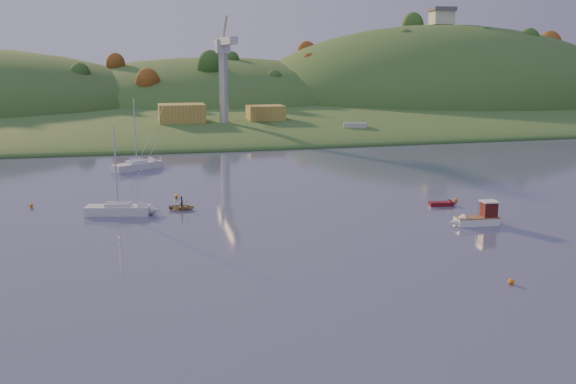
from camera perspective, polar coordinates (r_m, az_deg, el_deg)
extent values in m
plane|color=#383F5C|center=(44.06, 13.39, -13.74)|extent=(500.00, 500.00, 0.00)
cube|color=#325020|center=(266.56, -9.25, 7.89)|extent=(620.00, 220.00, 1.50)
ellipsoid|color=#325020|center=(201.98, -7.92, 6.62)|extent=(640.00, 150.00, 7.00)
ellipsoid|color=#325020|center=(247.61, -6.59, 7.65)|extent=(140.00, 120.00, 36.00)
ellipsoid|color=#325020|center=(257.37, 13.15, 7.59)|extent=(150.00, 130.00, 60.00)
cube|color=beige|center=(257.02, 13.50, 14.82)|extent=(8.00, 6.00, 5.00)
cube|color=#595960|center=(257.21, 13.54, 15.53)|extent=(9.00, 7.00, 1.50)
cube|color=slate|center=(159.97, -4.68, 5.71)|extent=(42.00, 16.00, 2.40)
cube|color=olive|center=(159.22, -9.42, 6.86)|extent=(11.00, 8.00, 4.80)
cube|color=olive|center=(162.97, -2.01, 6.99)|extent=(9.00, 7.00, 4.00)
cylinder|color=#B7B7BC|center=(156.76, -5.74, 9.30)|extent=(2.20, 2.20, 18.00)
cube|color=#B7B7BC|center=(156.59, -5.81, 12.77)|extent=(3.20, 3.20, 3.20)
cube|color=#B7B7BC|center=(147.69, -5.35, 13.21)|extent=(1.80, 18.00, 1.60)
cube|color=#B7B7BC|center=(161.57, -6.06, 13.10)|extent=(1.80, 10.00, 1.60)
cube|color=silver|center=(76.03, 16.43, -2.49)|extent=(4.98, 2.08, 0.88)
cone|color=silver|center=(75.03, 14.75, -2.59)|extent=(1.82, 1.87, 1.75)
cube|color=brown|center=(75.92, 16.45, -2.16)|extent=(4.98, 2.13, 0.12)
cube|color=#471310|center=(76.32, 17.41, -1.48)|extent=(1.65, 1.56, 1.75)
cube|color=silver|center=(76.12, 17.46, -0.81)|extent=(1.86, 1.77, 0.15)
cylinder|color=silver|center=(75.66, 16.50, -1.31)|extent=(0.10, 0.10, 2.34)
cube|color=silver|center=(110.80, -13.28, 2.25)|extent=(8.56, 6.96, 1.18)
cube|color=silver|center=(110.69, -13.30, 2.58)|extent=(3.75, 3.41, 0.75)
cylinder|color=silver|center=(109.97, -13.43, 5.31)|extent=(0.18, 0.18, 10.74)
cylinder|color=silver|center=(110.65, -13.30, 2.70)|extent=(2.91, 2.03, 0.12)
cylinder|color=silver|center=(110.64, -13.31, 2.75)|extent=(2.69, 1.99, 0.36)
cube|color=beige|center=(80.26, -14.86, -1.57)|extent=(8.03, 3.95, 1.06)
cube|color=beige|center=(80.12, -14.88, -1.17)|extent=(3.20, 2.33, 0.67)
cylinder|color=silver|center=(79.20, -15.07, 2.19)|extent=(0.18, 0.18, 9.64)
cylinder|color=silver|center=(80.07, -14.89, -1.00)|extent=(3.04, 0.79, 0.12)
cylinder|color=beige|center=(80.05, -14.89, -0.93)|extent=(2.71, 0.94, 0.36)
imported|color=tan|center=(81.18, -9.40, -1.32)|extent=(3.57, 2.84, 0.66)
imported|color=black|center=(81.10, -9.41, -1.05)|extent=(0.43, 0.57, 1.43)
cube|color=#580C15|center=(84.44, 13.45, -1.02)|extent=(3.15, 1.61, 0.50)
cone|color=#580C15|center=(84.93, 14.41, -1.00)|extent=(1.21, 1.34, 1.20)
cube|color=#505869|center=(152.72, 5.97, 5.23)|extent=(13.38, 7.70, 1.62)
cube|color=#B7B7BC|center=(152.56, 5.98, 5.74)|extent=(5.94, 4.05, 2.17)
sphere|color=orange|center=(57.67, 19.22, -7.53)|extent=(0.50, 0.50, 0.50)
sphere|color=orange|center=(87.13, 14.70, -0.69)|extent=(0.50, 0.50, 0.50)
sphere|color=orange|center=(87.48, -21.88, -1.12)|extent=(0.50, 0.50, 0.50)
sphere|color=orange|center=(87.73, -9.91, -0.38)|extent=(0.50, 0.50, 0.50)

